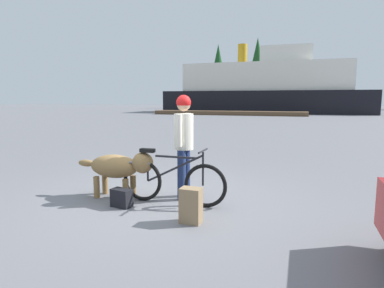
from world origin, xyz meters
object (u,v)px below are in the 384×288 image
backpack (191,205)px  handbag_pannier (122,198)px  ferry_boat (266,89)px  dog (119,167)px  bicycle (172,181)px  sailboat_moored (298,109)px  person_cyclist (184,137)px

backpack → handbag_pannier: backpack is taller
ferry_boat → handbag_pannier: bearing=-87.6°
handbag_pannier → ferry_boat: bearing=92.4°
dog → ferry_boat: size_ratio=0.06×
bicycle → sailboat_moored: bearing=87.6°
dog → ferry_boat: (-1.27, 35.94, 2.29)m
bicycle → backpack: bicycle is taller
dog → sailboat_moored: 35.37m
bicycle → dog: 0.98m
handbag_pannier → person_cyclist: bearing=44.4°
bicycle → backpack: bearing=-51.3°
person_cyclist → ferry_boat: ferry_boat is taller
person_cyclist → handbag_pannier: bearing=-135.6°
person_cyclist → dog: person_cyclist is taller
person_cyclist → sailboat_moored: size_ratio=0.23×
handbag_pannier → sailboat_moored: sailboat_moored is taller
handbag_pannier → sailboat_moored: bearing=86.5°
handbag_pannier → sailboat_moored: 35.77m
backpack → person_cyclist: bearing=114.5°
ferry_boat → sailboat_moored: ferry_boat is taller
dog → sailboat_moored: (2.45, 35.29, -0.03)m
sailboat_moored → ferry_boat: bearing=170.1°
handbag_pannier → sailboat_moored: size_ratio=0.04×
sailboat_moored → handbag_pannier: bearing=-93.5°
person_cyclist → sailboat_moored: sailboat_moored is taller
handbag_pannier → ferry_boat: (-1.55, 36.35, 2.68)m
ferry_boat → sailboat_moored: 4.44m
person_cyclist → backpack: size_ratio=3.58×
person_cyclist → handbag_pannier: (-0.76, -0.74, -0.90)m
sailboat_moored → bicycle: bearing=-92.4°
bicycle → person_cyclist: 0.76m
ferry_boat → backpack: bearing=-85.7°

